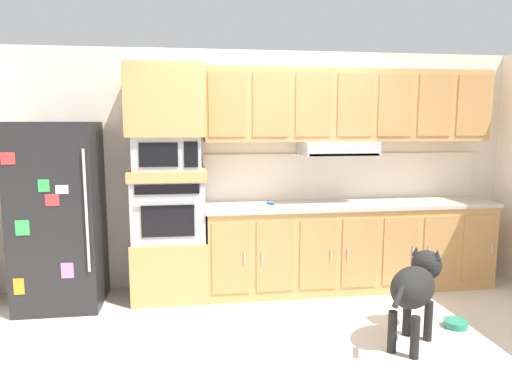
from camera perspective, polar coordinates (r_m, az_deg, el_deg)
name	(u,v)px	position (r m, az deg, el deg)	size (l,w,h in m)	color
ground_plane	(280,320)	(4.37, 2.99, -15.23)	(9.60, 9.60, 0.00)	beige
back_kitchen_wall	(262,169)	(5.12, 0.68, 2.78)	(6.20, 0.12, 2.50)	silver
refrigerator	(59,215)	(4.85, -22.81, -2.63)	(0.76, 0.73, 1.76)	black
oven_base_cabinet	(171,267)	(4.90, -10.32, -8.97)	(0.74, 0.62, 0.60)	tan
built_in_oven	(169,209)	(4.75, -10.51, -2.06)	(0.70, 0.62, 0.60)	#A8AAAF
appliance_mid_shelf	(168,174)	(4.71, -10.62, 2.14)	(0.74, 0.62, 0.10)	tan
microwave	(167,153)	(4.69, -10.69, 4.69)	(0.64, 0.54, 0.32)	#A8AAAF
appliance_upper_cabinet	(166,101)	(4.69, -10.86, 10.80)	(0.74, 0.62, 0.68)	tan
lower_cabinet_run	(350,247)	(5.14, 11.28, -6.56)	(3.03, 0.63, 0.88)	tan
countertop_slab	(351,204)	(5.04, 11.41, -1.49)	(3.07, 0.64, 0.04)	#BCB2A3
backsplash_panel	(342,176)	(5.28, 10.45, 1.93)	(3.07, 0.02, 0.50)	white
upper_cabinet_with_hood	(349,108)	(5.09, 11.19, 9.94)	(3.03, 0.48, 0.88)	tan
screwdriver	(271,203)	(4.83, 1.88, -1.35)	(0.17, 0.16, 0.03)	blue
dog	(416,285)	(4.00, 18.83, -10.60)	(0.73, 0.77, 0.72)	black
dog_food_bowl	(456,324)	(4.55, 23.05, -14.48)	(0.20, 0.20, 0.06)	#267F66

